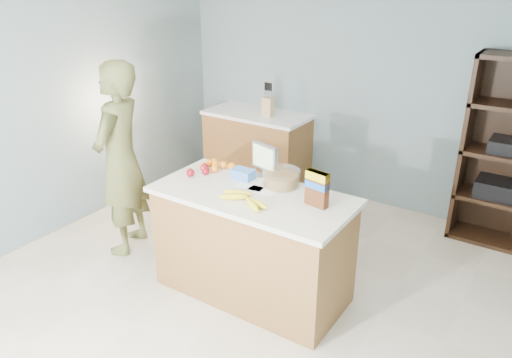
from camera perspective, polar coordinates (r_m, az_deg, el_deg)
The scene contains 14 objects.
floor at distance 4.07m, azimuth -2.80°, elevation -14.71°, with size 4.50×5.00×0.02m, color beige.
walls at distance 3.32m, azimuth -3.36°, elevation 8.36°, with size 4.52×5.02×2.51m.
counter_peninsula at distance 4.04m, azimuth -0.39°, elevation -7.88°, with size 1.56×0.76×0.90m.
back_cabinet at distance 6.06m, azimuth 0.15°, elevation 3.49°, with size 1.24×0.62×0.90m.
person at distance 4.65m, azimuth -15.24°, elevation 2.12°, with size 0.65×0.43×1.78m, color brown.
knife_block at distance 5.75m, azimuth 1.38°, elevation 8.30°, with size 0.12×0.10×0.31m.
envelopes at distance 3.88m, azimuth -0.02°, elevation -1.11°, with size 0.34×0.14×0.00m.
bananas at distance 3.65m, azimuth -1.29°, elevation -2.35°, with size 0.44×0.25×0.05m.
apples at distance 4.17m, azimuth -6.40°, elevation 1.01°, with size 0.15×0.22×0.07m.
oranges at distance 4.26m, azimuth -4.60°, elevation 1.58°, with size 0.27×0.21×0.07m.
blue_carton at distance 4.05m, azimuth -1.51°, elevation 0.58°, with size 0.18×0.12×0.08m, color blue.
salad_bowl at distance 3.92m, azimuth 2.88°, elevation 0.03°, with size 0.30×0.30×0.13m.
tv at distance 4.05m, azimuth 0.99°, elevation 2.36°, with size 0.28×0.12×0.28m.
cereal_box at distance 3.58m, azimuth 7.00°, elevation -0.83°, with size 0.18×0.10×0.26m.
Camera 1 is at (1.92, -2.57, 2.51)m, focal length 35.00 mm.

